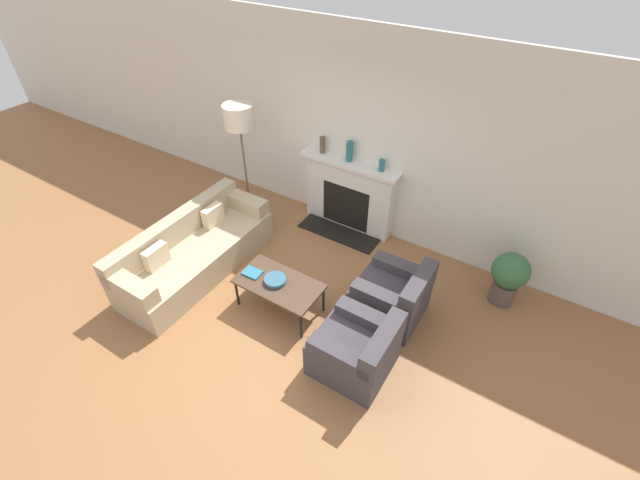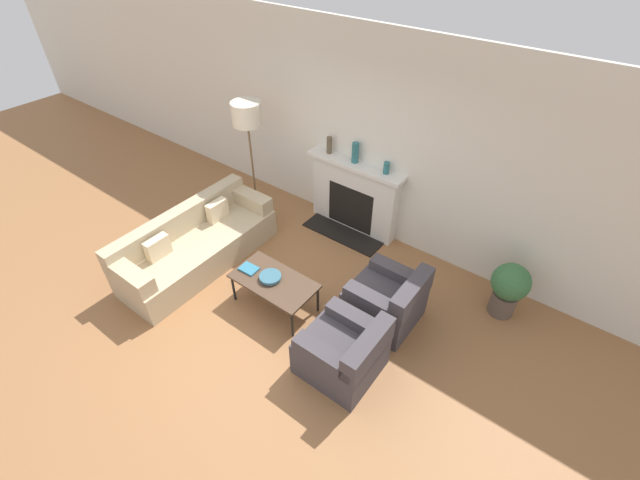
# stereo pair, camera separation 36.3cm
# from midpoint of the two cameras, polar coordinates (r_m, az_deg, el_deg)

# --- Properties ---
(ground_plane) EXTENTS (18.00, 18.00, 0.00)m
(ground_plane) POSITION_cam_midpoint_polar(r_m,az_deg,el_deg) (5.41, -10.57, -10.48)
(ground_plane) COLOR #99663D
(wall_back) EXTENTS (18.00, 0.06, 2.90)m
(wall_back) POSITION_cam_midpoint_polar(r_m,az_deg,el_deg) (6.04, 3.05, 13.77)
(wall_back) COLOR silver
(wall_back) RESTS_ON ground_plane
(fireplace) EXTENTS (1.51, 0.59, 1.11)m
(fireplace) POSITION_cam_midpoint_polar(r_m,az_deg,el_deg) (6.39, 2.20, 5.93)
(fireplace) COLOR silver
(fireplace) RESTS_ON ground_plane
(couch) EXTENTS (0.83, 2.24, 0.76)m
(couch) POSITION_cam_midpoint_polar(r_m,az_deg,el_deg) (6.04, -18.10, -1.56)
(couch) COLOR tan
(couch) RESTS_ON ground_plane
(armchair_near) EXTENTS (0.80, 0.75, 0.76)m
(armchair_near) POSITION_cam_midpoint_polar(r_m,az_deg,el_deg) (4.68, 2.61, -14.52)
(armchair_near) COLOR #423D42
(armchair_near) RESTS_ON ground_plane
(armchair_far) EXTENTS (0.80, 0.75, 0.76)m
(armchair_far) POSITION_cam_midpoint_polar(r_m,az_deg,el_deg) (5.20, 7.67, -7.53)
(armchair_far) COLOR #423D42
(armchair_far) RESTS_ON ground_plane
(coffee_table) EXTENTS (1.04, 0.57, 0.44)m
(coffee_table) POSITION_cam_midpoint_polar(r_m,az_deg,el_deg) (5.20, -7.51, -5.99)
(coffee_table) COLOR #4C3828
(coffee_table) RESTS_ON ground_plane
(bowl) EXTENTS (0.27, 0.27, 0.06)m
(bowl) POSITION_cam_midpoint_polar(r_m,az_deg,el_deg) (5.17, -8.02, -5.32)
(bowl) COLOR #38667A
(bowl) RESTS_ON coffee_table
(book) EXTENTS (0.23, 0.18, 0.02)m
(book) POSITION_cam_midpoint_polar(r_m,az_deg,el_deg) (5.33, -10.97, -4.37)
(book) COLOR teal
(book) RESTS_ON coffee_table
(floor_lamp) EXTENTS (0.42, 0.42, 1.85)m
(floor_lamp) POSITION_cam_midpoint_polar(r_m,az_deg,el_deg) (6.20, -12.37, 14.56)
(floor_lamp) COLOR brown
(floor_lamp) RESTS_ON ground_plane
(mantel_vase_left) EXTENTS (0.08, 0.08, 0.24)m
(mantel_vase_left) POSITION_cam_midpoint_polar(r_m,az_deg,el_deg) (6.26, -1.36, 12.53)
(mantel_vase_left) COLOR brown
(mantel_vase_left) RESTS_ON fireplace
(mantel_vase_center_left) EXTENTS (0.10, 0.10, 0.29)m
(mantel_vase_center_left) POSITION_cam_midpoint_polar(r_m,az_deg,el_deg) (6.04, 2.20, 11.70)
(mantel_vase_center_left) COLOR #28666B
(mantel_vase_center_left) RESTS_ON fireplace
(mantel_vase_center_right) EXTENTS (0.08, 0.08, 0.17)m
(mantel_vase_center_right) POSITION_cam_midpoint_polar(r_m,az_deg,el_deg) (5.87, 6.47, 9.86)
(mantel_vase_center_right) COLOR #28666B
(mantel_vase_center_right) RESTS_ON fireplace
(potted_plant) EXTENTS (0.45, 0.45, 0.74)m
(potted_plant) POSITION_cam_midpoint_polar(r_m,az_deg,el_deg) (5.64, 22.20, -4.49)
(potted_plant) COLOR brown
(potted_plant) RESTS_ON ground_plane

